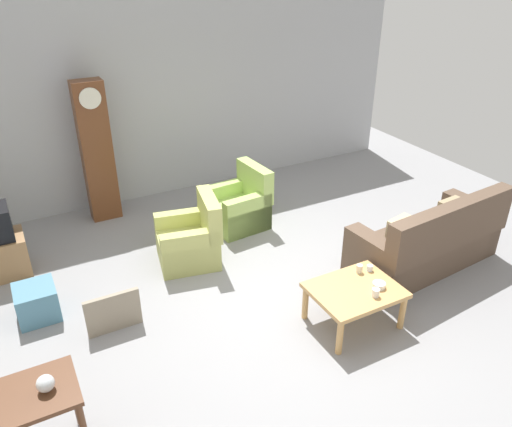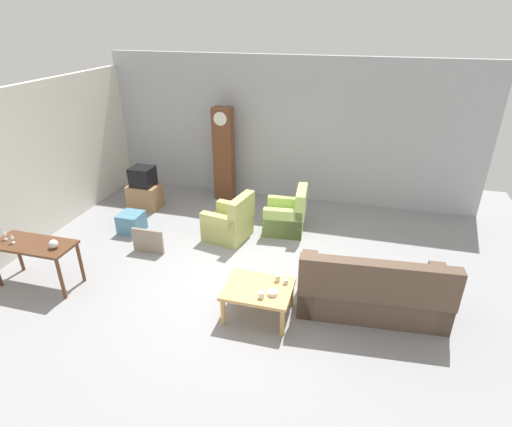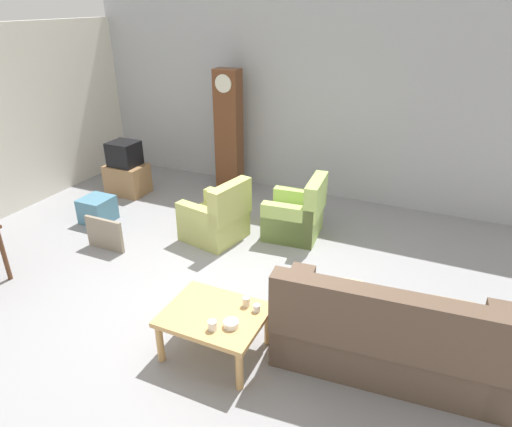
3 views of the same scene
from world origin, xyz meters
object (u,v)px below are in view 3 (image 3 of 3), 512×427
(armchair_olive_near, at_px, (216,220))
(framed_picture_leaning, at_px, (105,234))
(armchair_olive_far, at_px, (296,216))
(tv_stand_cabinet, at_px, (128,179))
(cup_cream_tall, at_px, (246,302))
(cup_blue_rimmed, at_px, (257,308))
(tv_crt, at_px, (124,154))
(cup_white_porcelain, at_px, (212,325))
(couch_floral, at_px, (389,338))
(coffee_table_wood, at_px, (215,319))
(bowl_white_stacked, at_px, (231,324))
(grandfather_clock, at_px, (229,131))
(storage_box_blue, at_px, (97,210))

(armchair_olive_near, relative_size, framed_picture_leaning, 1.54)
(armchair_olive_far, height_order, tv_stand_cabinet, armchair_olive_far)
(armchair_olive_near, height_order, cup_cream_tall, armchair_olive_near)
(cup_blue_rimmed, relative_size, cup_cream_tall, 0.73)
(tv_crt, xyz_separation_m, cup_white_porcelain, (3.51, -3.11, -0.22))
(couch_floral, distance_m, cup_white_porcelain, 1.63)
(coffee_table_wood, xyz_separation_m, cup_cream_tall, (0.23, 0.23, 0.12))
(tv_crt, bearing_deg, bowl_white_stacked, -39.51)
(coffee_table_wood, bearing_deg, couch_floral, 16.78)
(tv_crt, bearing_deg, cup_cream_tall, -36.31)
(armchair_olive_far, xyz_separation_m, grandfather_clock, (-1.74, 1.24, 0.77))
(tv_stand_cabinet, distance_m, storage_box_blue, 1.16)
(cup_white_porcelain, relative_size, cup_blue_rimmed, 1.29)
(couch_floral, bearing_deg, armchair_olive_far, 127.83)
(armchair_olive_far, xyz_separation_m, tv_stand_cabinet, (-3.31, 0.27, -0.04))
(framed_picture_leaning, height_order, bowl_white_stacked, bowl_white_stacked)
(armchair_olive_near, distance_m, framed_picture_leaning, 1.57)
(couch_floral, relative_size, tv_crt, 4.51)
(grandfather_clock, height_order, cup_blue_rimmed, grandfather_clock)
(storage_box_blue, height_order, cup_white_porcelain, cup_white_porcelain)
(armchair_olive_far, distance_m, storage_box_blue, 3.12)
(cup_blue_rimmed, height_order, bowl_white_stacked, cup_blue_rimmed)
(grandfather_clock, distance_m, cup_cream_tall, 4.23)
(cup_white_porcelain, xyz_separation_m, cup_cream_tall, (0.13, 0.44, 0.00))
(cup_cream_tall, bearing_deg, grandfather_clock, 119.63)
(grandfather_clock, bearing_deg, armchair_olive_far, -35.50)
(cup_white_porcelain, height_order, cup_blue_rimmed, cup_white_porcelain)
(grandfather_clock, relative_size, cup_cream_tall, 22.21)
(cup_blue_rimmed, bearing_deg, couch_floral, 12.93)
(framed_picture_leaning, relative_size, cup_blue_rimmed, 8.48)
(grandfather_clock, xyz_separation_m, cup_cream_tall, (2.07, -3.65, -0.55))
(framed_picture_leaning, height_order, cup_cream_tall, cup_cream_tall)
(grandfather_clock, bearing_deg, bowl_white_stacked, -62.40)
(armchair_olive_near, relative_size, storage_box_blue, 2.02)
(tv_crt, bearing_deg, armchair_olive_far, -4.68)
(armchair_olive_near, relative_size, coffee_table_wood, 0.96)
(cup_blue_rimmed, bearing_deg, coffee_table_wood, -151.32)
(armchair_olive_near, bearing_deg, armchair_olive_far, 29.53)
(armchair_olive_far, height_order, framed_picture_leaning, armchair_olive_far)
(tv_stand_cabinet, bearing_deg, bowl_white_stacked, -39.51)
(tv_crt, bearing_deg, cup_blue_rimmed, -35.70)
(tv_stand_cabinet, relative_size, cup_cream_tall, 7.06)
(couch_floral, height_order, tv_stand_cabinet, couch_floral)
(armchair_olive_near, xyz_separation_m, grandfather_clock, (-0.72, 1.82, 0.77))
(cup_cream_tall, bearing_deg, cup_white_porcelain, -106.54)
(couch_floral, height_order, framed_picture_leaning, couch_floral)
(coffee_table_wood, bearing_deg, storage_box_blue, 150.14)
(couch_floral, relative_size, grandfather_clock, 1.01)
(cup_white_porcelain, distance_m, bowl_white_stacked, 0.17)
(framed_picture_leaning, xyz_separation_m, bowl_white_stacked, (2.63, -1.25, 0.27))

